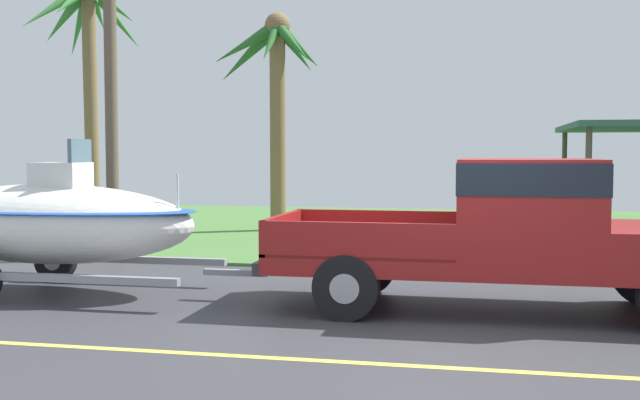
# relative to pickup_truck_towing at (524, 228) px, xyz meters

# --- Properties ---
(ground) EXTENTS (36.00, 22.00, 0.11)m
(ground) POSITION_rel_pickup_truck_towing_xyz_m (-0.90, 7.41, -1.08)
(ground) COLOR #38383D
(pickup_truck_towing) EXTENTS (5.86, 2.10, 1.94)m
(pickup_truck_towing) POSITION_rel_pickup_truck_towing_xyz_m (0.00, 0.00, 0.00)
(pickup_truck_towing) COLOR maroon
(pickup_truck_towing) RESTS_ON ground
(boat_on_trailer) EXTENTS (5.76, 2.17, 2.21)m
(boat_on_trailer) POSITION_rel_pickup_truck_towing_xyz_m (-6.64, -0.00, -0.06)
(boat_on_trailer) COLOR gray
(boat_on_trailer) RESTS_ON ground
(palm_tree_near_left) EXTENTS (3.11, 3.20, 5.50)m
(palm_tree_near_left) POSITION_rel_pickup_truck_towing_xyz_m (-5.68, 8.87, 2.98)
(palm_tree_near_left) COLOR brown
(palm_tree_near_left) RESTS_ON ground
(palm_tree_mid) EXTENTS (2.71, 2.92, 6.49)m
(palm_tree_mid) POSITION_rel_pickup_truck_towing_xyz_m (-10.25, 7.90, 3.90)
(palm_tree_mid) COLOR brown
(palm_tree_mid) RESTS_ON ground
(utility_pole) EXTENTS (0.24, 1.80, 8.43)m
(utility_pole) POSITION_rel_pickup_truck_towing_xyz_m (-7.39, 3.52, 3.30)
(utility_pole) COLOR brown
(utility_pole) RESTS_ON ground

